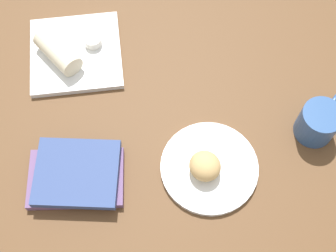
# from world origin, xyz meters

# --- Properties ---
(dining_table) EXTENTS (1.10, 0.90, 0.04)m
(dining_table) POSITION_xyz_m (0.00, 0.00, 0.02)
(dining_table) COLOR brown
(dining_table) RESTS_ON ground
(round_plate) EXTENTS (0.22, 0.22, 0.01)m
(round_plate) POSITION_xyz_m (0.15, -0.15, 0.05)
(round_plate) COLOR white
(round_plate) RESTS_ON dining_table
(scone_pastry) EXTENTS (0.10, 0.10, 0.06)m
(scone_pastry) POSITION_xyz_m (0.13, -0.16, 0.08)
(scone_pastry) COLOR tan
(scone_pastry) RESTS_ON round_plate
(square_plate) EXTENTS (0.25, 0.25, 0.02)m
(square_plate) POSITION_xyz_m (-0.18, 0.16, 0.05)
(square_plate) COLOR white
(square_plate) RESTS_ON dining_table
(sauce_cup) EXTENTS (0.04, 0.04, 0.02)m
(sauce_cup) POSITION_xyz_m (-0.14, 0.18, 0.07)
(sauce_cup) COLOR silver
(sauce_cup) RESTS_ON square_plate
(breakfast_wrap) EXTENTS (0.13, 0.13, 0.06)m
(breakfast_wrap) POSITION_xyz_m (-0.22, 0.14, 0.08)
(breakfast_wrap) COLOR beige
(breakfast_wrap) RESTS_ON square_plate
(book_stack) EXTENTS (0.22, 0.16, 0.04)m
(book_stack) POSITION_xyz_m (-0.15, -0.18, 0.06)
(book_stack) COLOR #6B4C7A
(book_stack) RESTS_ON dining_table
(coffee_mug) EXTENTS (0.11, 0.12, 0.09)m
(coffee_mug) POSITION_xyz_m (0.40, -0.06, 0.08)
(coffee_mug) COLOR #2D518C
(coffee_mug) RESTS_ON dining_table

